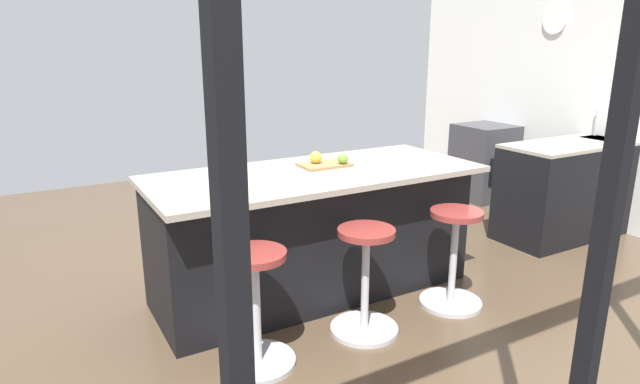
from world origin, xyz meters
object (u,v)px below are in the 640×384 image
at_px(stool_by_window, 453,261).
at_px(fruit_bowl, 396,153).
at_px(cutting_board, 325,165).
at_px(apple_green, 343,159).
at_px(apple_yellow, 316,157).
at_px(kitchen_island, 313,231).
at_px(water_bottle, 226,159).
at_px(stool_middle, 365,284).
at_px(stool_near_camera, 256,313).
at_px(oven_range, 484,162).

relative_size(stool_by_window, fruit_bowl, 2.84).
xyz_separation_m(stool_by_window, cutting_board, (0.62, -0.73, 0.62)).
xyz_separation_m(apple_green, apple_yellow, (0.16, -0.11, 0.01)).
height_order(kitchen_island, water_bottle, water_bottle).
relative_size(stool_middle, stool_near_camera, 1.00).
bearing_deg(fruit_bowl, stool_by_window, 90.11).
relative_size(kitchen_island, water_bottle, 7.53).
bearing_deg(kitchen_island, cutting_board, -155.29).
relative_size(kitchen_island, apple_yellow, 26.81).
bearing_deg(water_bottle, stool_middle, 127.40).
bearing_deg(apple_yellow, water_bottle, -1.13).
bearing_deg(stool_near_camera, kitchen_island, -137.85).
height_order(cutting_board, apple_green, apple_green).
bearing_deg(water_bottle, fruit_bowl, 176.12).
bearing_deg(apple_green, apple_yellow, -35.14).
bearing_deg(oven_range, apple_yellow, 20.76).
bearing_deg(stool_by_window, stool_near_camera, 0.00).
height_order(oven_range, kitchen_island, kitchen_island).
bearing_deg(kitchen_island, water_bottle, -10.49).
relative_size(stool_near_camera, cutting_board, 1.95).
bearing_deg(kitchen_island, stool_by_window, 137.85).
xyz_separation_m(stool_middle, apple_yellow, (-0.08, -0.77, 0.67)).
relative_size(stool_by_window, cutting_board, 1.95).
bearing_deg(water_bottle, kitchen_island, 169.51).
bearing_deg(apple_yellow, fruit_bowl, 173.36).
height_order(oven_range, cutting_board, cutting_board).
height_order(kitchen_island, stool_by_window, kitchen_island).
distance_m(cutting_board, apple_yellow, 0.08).
xyz_separation_m(kitchen_island, water_bottle, (0.60, -0.11, 0.59)).
bearing_deg(kitchen_island, stool_near_camera, 42.15).
height_order(stool_middle, apple_green, apple_green).
bearing_deg(stool_middle, apple_green, -109.94).
relative_size(oven_range, water_bottle, 2.81).
height_order(kitchen_island, apple_green, apple_green).
xyz_separation_m(kitchen_island, stool_near_camera, (0.75, 0.67, -0.14)).
xyz_separation_m(stool_near_camera, fruit_bowl, (-1.49, -0.69, 0.65)).
bearing_deg(water_bottle, cutting_board, 175.88).
xyz_separation_m(oven_range, stool_by_window, (2.24, 1.88, -0.11)).
height_order(stool_near_camera, cutting_board, cutting_board).
relative_size(stool_by_window, stool_middle, 1.00).
relative_size(kitchen_island, cutting_board, 6.54).
bearing_deg(apple_green, water_bottle, -8.67).
bearing_deg(cutting_board, water_bottle, -4.12).
height_order(stool_near_camera, apple_green, apple_green).
bearing_deg(cutting_board, kitchen_island, 24.71).
distance_m(stool_by_window, water_bottle, 1.72).
xyz_separation_m(oven_range, cutting_board, (2.86, 1.14, 0.51)).
height_order(cutting_board, water_bottle, water_bottle).
distance_m(oven_range, water_bottle, 3.80).
height_order(oven_range, water_bottle, water_bottle).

